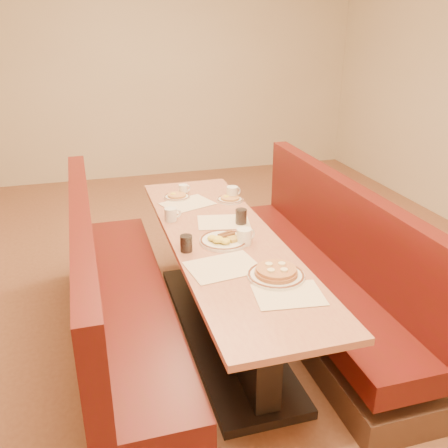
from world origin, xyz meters
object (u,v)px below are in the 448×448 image
object	(u,v)px
booth_right	(321,275)
coffee_mug_c	(233,192)
coffee_mug_a	(245,236)
eggs_plate	(224,240)
coffee_mug_b	(171,214)
soda_tumbler_near	(186,243)
pancake_plate	(276,274)
soda_tumbler_mid	(241,217)
booth_left	(116,306)
coffee_mug_d	(184,189)
diner_table	(224,288)

from	to	relation	value
booth_right	coffee_mug_c	distance (m)	0.96
coffee_mug_a	eggs_plate	bearing A→B (deg)	136.95
coffee_mug_b	soda_tumbler_near	xyz separation A→B (m)	(-0.00, -0.52, 0.00)
booth_right	pancake_plate	xyz separation A→B (m)	(-0.60, -0.59, 0.41)
soda_tumbler_near	soda_tumbler_mid	distance (m)	0.56
eggs_plate	coffee_mug_a	size ratio (longest dim) A/B	2.34
eggs_plate	coffee_mug_c	bearing A→B (deg)	68.86
pancake_plate	soda_tumbler_mid	distance (m)	0.80
soda_tumbler_mid	coffee_mug_b	bearing A→B (deg)	156.30
coffee_mug_a	soda_tumbler_mid	size ratio (longest dim) A/B	1.22
booth_right	eggs_plate	world-z (taller)	booth_right
pancake_plate	booth_left	bearing A→B (deg)	145.39
booth_left	coffee_mug_d	world-z (taller)	booth_left
eggs_plate	coffee_mug_c	distance (m)	0.85
coffee_mug_a	coffee_mug_b	xyz separation A→B (m)	(-0.38, 0.52, -0.01)
soda_tumbler_mid	coffee_mug_a	bearing A→B (deg)	-104.32
coffee_mug_d	soda_tumbler_mid	world-z (taller)	soda_tumbler_mid
booth_left	soda_tumbler_near	world-z (taller)	booth_left
coffee_mug_a	coffee_mug_c	bearing A→B (deg)	57.72
diner_table	soda_tumbler_near	size ratio (longest dim) A/B	23.67
coffee_mug_a	coffee_mug_b	world-z (taller)	coffee_mug_a
booth_left	coffee_mug_c	world-z (taller)	booth_left
pancake_plate	soda_tumbler_near	distance (m)	0.63
soda_tumbler_near	booth_left	bearing A→B (deg)	165.11
coffee_mug_d	soda_tumbler_near	world-z (taller)	soda_tumbler_near
diner_table	booth_left	world-z (taller)	booth_left
pancake_plate	coffee_mug_c	bearing A→B (deg)	83.28
booth_right	pancake_plate	world-z (taller)	booth_right
booth_right	coffee_mug_b	size ratio (longest dim) A/B	20.27
coffee_mug_d	pancake_plate	bearing A→B (deg)	-100.10
diner_table	eggs_plate	distance (m)	0.40
coffee_mug_c	coffee_mug_a	bearing A→B (deg)	-120.29
booth_left	coffee_mug_b	xyz separation A→B (m)	(0.46, 0.40, 0.44)
coffee_mug_d	soda_tumbler_mid	bearing A→B (deg)	-88.56
coffee_mug_a	coffee_mug_b	size ratio (longest dim) A/B	1.09
coffee_mug_b	coffee_mug_d	bearing A→B (deg)	61.26
diner_table	coffee_mug_b	distance (m)	0.65
coffee_mug_b	soda_tumbler_near	bearing A→B (deg)	-98.26
coffee_mug_d	booth_right	bearing A→B (deg)	-66.98
pancake_plate	diner_table	bearing A→B (deg)	102.16
coffee_mug_a	soda_tumbler_near	bearing A→B (deg)	160.21
booth_right	coffee_mug_a	xyz separation A→B (m)	(-0.63, -0.12, 0.44)
coffee_mug_b	coffee_mug_d	size ratio (longest dim) A/B	1.19
coffee_mug_c	diner_table	bearing A→B (deg)	-129.39
diner_table	soda_tumbler_mid	xyz separation A→B (m)	(0.18, 0.20, 0.43)
diner_table	booth_left	xyz separation A→B (m)	(-0.73, 0.00, -0.01)
pancake_plate	soda_tumbler_mid	size ratio (longest dim) A/B	2.92
booth_right	coffee_mug_d	size ratio (longest dim) A/B	24.13
booth_left	soda_tumbler_mid	world-z (taller)	booth_left
diner_table	booth_left	bearing A→B (deg)	180.00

